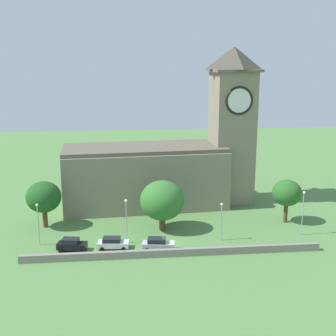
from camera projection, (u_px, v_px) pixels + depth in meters
ground_plane at (161, 211)px, 81.16m from camera, size 200.00×200.00×0.00m
church at (170, 161)px, 83.57m from camera, size 36.63×14.38×29.32m
quay_barrier at (173, 253)px, 62.14m from camera, size 42.28×0.70×1.09m
car_black at (72, 244)px, 63.98m from camera, size 4.45×2.65×1.84m
car_white at (113, 243)px, 64.74m from camera, size 4.71×2.63×1.66m
car_silver at (158, 244)px, 64.09m from camera, size 4.85×2.63×1.86m
streetlamp_west_end at (38, 217)px, 65.12m from camera, size 0.44×0.44×6.46m
streetlamp_west_mid at (126, 214)px, 65.81m from camera, size 0.44×0.44×6.87m
streetlamp_central at (221, 215)px, 66.93m from camera, size 0.44×0.44×5.98m
streetlamp_east_mid at (303, 206)px, 68.85m from camera, size 0.44×0.44×7.16m
tree_by_tower at (287, 193)px, 74.38m from camera, size 4.92×4.92×7.40m
tree_churchyard at (162, 201)px, 70.94m from camera, size 7.11×7.11×8.20m
tree_riverside_west at (44, 197)px, 72.17m from camera, size 5.68×5.68×7.73m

